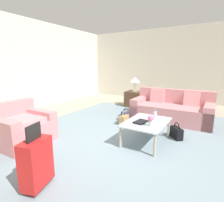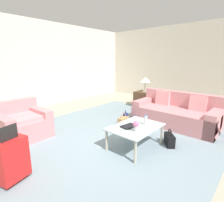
{
  "view_description": "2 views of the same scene",
  "coord_description": "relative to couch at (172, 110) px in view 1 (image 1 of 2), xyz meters",
  "views": [
    {
      "loc": [
        -2.8,
        -1.62,
        1.54
      ],
      "look_at": [
        0.44,
        0.33,
        0.76
      ],
      "focal_mm": 28.0,
      "sensor_mm": 36.0,
      "label": 1
    },
    {
      "loc": [
        -2.31,
        -2.29,
        1.7
      ],
      "look_at": [
        0.67,
        0.36,
        0.76
      ],
      "focal_mm": 28.0,
      "sensor_mm": 36.0,
      "label": 2
    }
  ],
  "objects": [
    {
      "name": "handbag_navy",
      "position": [
        -0.81,
        1.1,
        -0.16
      ],
      "size": [
        0.34,
        0.31,
        0.36
      ],
      "color": "navy",
      "rests_on": "ground"
    },
    {
      "name": "flower_vase",
      "position": [
        -2.02,
        -0.05,
        0.27
      ],
      "size": [
        0.11,
        0.11,
        0.21
      ],
      "color": "#B2B7BC",
      "rests_on": "coffee_table"
    },
    {
      "name": "side_table",
      "position": [
        1.0,
        1.6,
        -0.01
      ],
      "size": [
        0.6,
        0.6,
        0.58
      ],
      "primitive_type": "cube",
      "color": "#513823",
      "rests_on": "ground"
    },
    {
      "name": "couch",
      "position": [
        0.0,
        0.0,
        0.0
      ],
      "size": [
        0.99,
        2.1,
        0.85
      ],
      "color": "#C67F84",
      "rests_on": "ground"
    },
    {
      "name": "armchair",
      "position": [
        -3.1,
        2.27,
        -0.0
      ],
      "size": [
        1.02,
        0.95,
        0.82
      ],
      "color": "#C67F84",
      "rests_on": "ground"
    },
    {
      "name": "area_rug",
      "position": [
        -1.6,
        0.8,
        -0.29
      ],
      "size": [
        5.2,
        4.4,
        0.01
      ],
      "primitive_type": "cube",
      "color": "gray",
      "rests_on": "ground"
    },
    {
      "name": "handbag_tan",
      "position": [
        -1.06,
        0.98,
        -0.16
      ],
      "size": [
        0.32,
        0.15,
        0.36
      ],
      "color": "tan",
      "rests_on": "ground"
    },
    {
      "name": "table_lamp",
      "position": [
        1.0,
        1.6,
        0.7
      ],
      "size": [
        0.38,
        0.38,
        0.53
      ],
      "color": "#ADA899",
      "rests_on": "side_table"
    },
    {
      "name": "suitcase_red",
      "position": [
        -3.8,
        0.8,
        0.06
      ],
      "size": [
        0.44,
        0.32,
        0.85
      ],
      "color": "red",
      "rests_on": "ground"
    },
    {
      "name": "handbag_black",
      "position": [
        -1.29,
        -0.39,
        -0.16
      ],
      "size": [
        0.33,
        0.32,
        0.36
      ],
      "color": "black",
      "rests_on": "ground"
    },
    {
      "name": "water_bottle",
      "position": [
        -1.6,
        -0.0,
        0.24
      ],
      "size": [
        0.06,
        0.06,
        0.2
      ],
      "color": "silver",
      "rests_on": "coffee_table"
    },
    {
      "name": "coffee_table_book",
      "position": [
        -1.92,
        0.18,
        0.16
      ],
      "size": [
        0.32,
        0.23,
        0.03
      ],
      "primitive_type": "cube",
      "rotation": [
        0.0,
        0.0,
        -0.15
      ],
      "color": "black",
      "rests_on": "coffee_table"
    },
    {
      "name": "coffee_table",
      "position": [
        -1.8,
        0.1,
        0.09
      ],
      "size": [
        1.06,
        0.76,
        0.44
      ],
      "color": "silver",
      "rests_on": "ground"
    },
    {
      "name": "wall_right",
      "position": [
        2.86,
        0.6,
        1.26
      ],
      "size": [
        0.12,
        8.0,
        3.1
      ],
      "primitive_type": "cube",
      "color": "beige",
      "rests_on": "ground"
    },
    {
      "name": "ground_plane",
      "position": [
        -2.2,
        0.6,
        -0.29
      ],
      "size": [
        12.0,
        12.0,
        0.0
      ],
      "primitive_type": "plane",
      "color": "#A89E89"
    }
  ]
}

